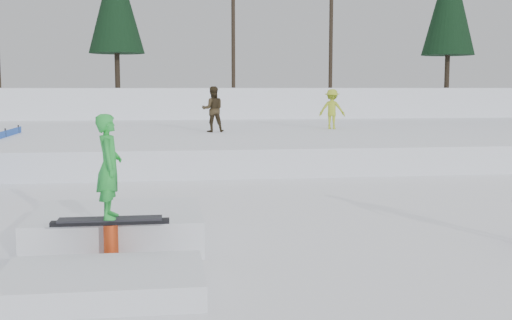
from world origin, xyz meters
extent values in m
plane|color=white|center=(0.00, 0.00, 0.00)|extent=(120.00, 120.00, 0.00)
cube|color=white|center=(0.00, 30.00, 1.20)|extent=(60.00, 14.00, 2.40)
cube|color=white|center=(0.00, 16.00, 0.40)|extent=(50.00, 18.00, 0.80)
cylinder|color=black|center=(-6.50, 12.30, 0.55)|extent=(0.05, 0.05, 1.10)
cylinder|color=black|center=(-6.50, 14.20, 0.55)|extent=(0.05, 0.05, 1.10)
cylinder|color=black|center=(-4.00, 28.50, 3.40)|extent=(0.30, 0.30, 2.00)
cone|color=black|center=(-4.00, 28.50, 7.38)|extent=(3.20, 3.20, 5.95)
cylinder|color=black|center=(3.00, 30.50, 7.15)|extent=(0.24, 0.24, 9.50)
cylinder|color=black|center=(9.00, 29.50, 6.40)|extent=(0.24, 0.24, 8.00)
cylinder|color=black|center=(16.00, 28.00, 3.40)|extent=(0.30, 0.30, 2.00)
cone|color=black|center=(16.00, 28.00, 7.55)|extent=(3.20, 3.20, 6.30)
imported|color=#312616|center=(0.52, 13.86, 1.64)|extent=(0.84, 0.66, 1.69)
imported|color=#A7BE27|center=(5.33, 14.93, 1.59)|extent=(1.16, 0.93, 1.58)
cube|color=white|center=(-1.94, 0.21, 0.27)|extent=(2.60, 2.20, 0.54)
cube|color=white|center=(-1.94, -2.29, 0.15)|extent=(2.40, 1.60, 0.30)
cylinder|color=#CC481D|center=(-1.94, -1.09, 0.03)|extent=(0.44, 0.44, 0.06)
cylinder|color=#CC481D|center=(-1.94, -1.09, 0.30)|extent=(0.20, 0.20, 0.60)
cube|color=black|center=(-1.94, -1.09, 0.63)|extent=(1.60, 0.16, 0.06)
cube|color=black|center=(-1.94, -1.09, 0.68)|extent=(1.40, 0.28, 0.03)
imported|color=green|center=(-1.94, -1.09, 1.40)|extent=(0.34, 0.52, 1.42)
camera|label=1|loc=(-1.14, -9.91, 2.48)|focal=45.00mm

